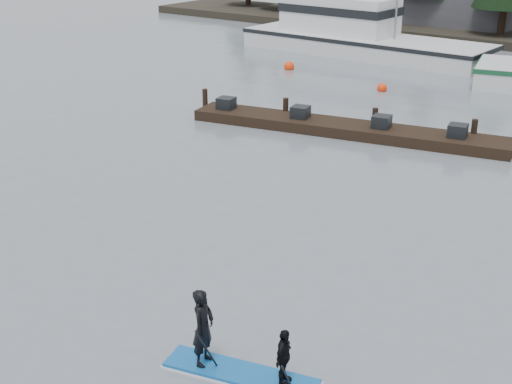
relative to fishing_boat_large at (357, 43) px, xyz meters
The scene contains 6 objects.
ground 33.30m from the fishing_boat_large, 70.74° to the right, with size 160.00×160.00×0.00m, color slate.
fishing_boat_large is the anchor object (origin of this frame).
floating_dock 17.85m from the fishing_boat_large, 62.16° to the right, with size 13.25×1.77×0.44m, color black.
buoy_b 10.19m from the fishing_boat_large, 53.45° to the right, with size 0.51×0.51×0.51m, color #FF360C.
buoy_a 6.73m from the fishing_boat_large, 96.19° to the right, with size 0.60×0.60×0.60m, color #FF360C.
paddleboard_duo 34.70m from the fishing_boat_large, 64.58° to the right, with size 3.21×1.57×2.26m.
Camera 1 is at (11.34, -9.10, 8.59)m, focal length 50.00 mm.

